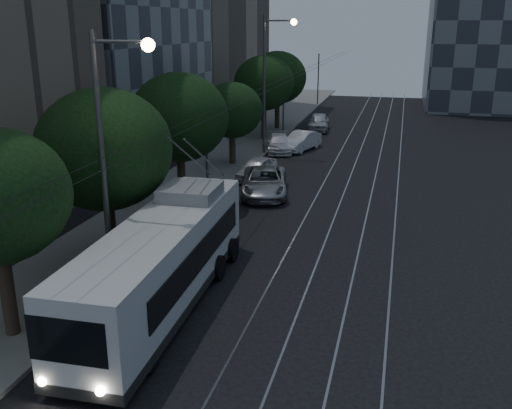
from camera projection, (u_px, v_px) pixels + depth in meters
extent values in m
plane|color=black|center=(256.00, 294.00, 20.76)|extent=(120.00, 120.00, 0.00)
cube|color=gray|center=(225.00, 159.00, 40.96)|extent=(5.00, 90.00, 0.15)
cube|color=gray|center=(333.00, 167.00, 39.14)|extent=(0.08, 90.00, 0.02)
cube|color=gray|center=(354.00, 168.00, 38.79)|extent=(0.08, 90.00, 0.02)
cube|color=gray|center=(377.00, 169.00, 38.42)|extent=(0.08, 90.00, 0.02)
cube|color=gray|center=(399.00, 171.00, 38.08)|extent=(0.08, 90.00, 0.02)
cylinder|color=black|center=(275.00, 82.00, 38.41)|extent=(0.02, 90.00, 0.02)
cylinder|color=black|center=(285.00, 83.00, 38.25)|extent=(0.02, 90.00, 0.02)
cylinder|color=#525254|center=(207.00, 149.00, 30.33)|extent=(0.14, 0.14, 6.00)
cylinder|color=#525254|center=(283.00, 101.00, 48.77)|extent=(0.14, 0.14, 6.00)
cylinder|color=#525254|center=(318.00, 80.00, 67.22)|extent=(0.14, 0.14, 6.00)
cube|color=#BAB9BC|center=(162.00, 261.00, 19.40)|extent=(2.81, 11.66, 2.75)
cube|color=black|center=(164.00, 293.00, 19.77)|extent=(2.85, 11.70, 0.34)
cube|color=black|center=(167.00, 252.00, 19.81)|extent=(2.80, 9.25, 1.01)
cube|color=black|center=(67.00, 341.00, 14.00)|extent=(2.16, 0.15, 1.26)
cube|color=black|center=(215.00, 205.00, 24.65)|extent=(1.96, 0.14, 0.97)
cube|color=green|center=(63.00, 310.00, 13.74)|extent=(1.55, 0.11, 0.31)
cube|color=gray|center=(190.00, 192.00, 21.58)|extent=(2.13, 2.19, 0.48)
sphere|color=white|center=(42.00, 381.00, 14.53)|extent=(0.25, 0.25, 0.25)
sphere|color=white|center=(100.00, 391.00, 14.14)|extent=(0.25, 0.25, 0.25)
cylinder|color=#525254|center=(192.00, 158.00, 22.26)|extent=(0.06, 4.37, 2.47)
cylinder|color=#525254|center=(206.00, 159.00, 22.12)|extent=(0.06, 4.37, 2.47)
cylinder|color=black|center=(75.00, 344.00, 16.63)|extent=(0.29, 0.97, 0.97)
cylinder|color=black|center=(150.00, 356.00, 16.07)|extent=(0.29, 0.97, 0.97)
cylinder|color=black|center=(162.00, 261.00, 22.41)|extent=(0.29, 0.97, 0.97)
cylinder|color=black|center=(219.00, 268.00, 21.85)|extent=(0.29, 0.97, 0.97)
cylinder|color=black|center=(179.00, 245.00, 24.12)|extent=(0.29, 0.97, 0.97)
cylinder|color=black|center=(233.00, 250.00, 23.56)|extent=(0.29, 0.97, 0.97)
imported|color=#9B9DA2|center=(264.00, 182.00, 32.57)|extent=(3.61, 5.85, 1.51)
imported|color=silver|center=(257.00, 169.00, 35.80)|extent=(2.19, 4.19, 1.36)
imported|color=silver|center=(279.00, 143.00, 43.50)|extent=(2.89, 4.76, 1.29)
imported|color=silver|center=(301.00, 141.00, 44.00)|extent=(2.75, 4.59, 1.43)
imported|color=#B4B4B8|center=(319.00, 122.00, 52.03)|extent=(2.18, 4.65, 1.54)
cylinder|color=black|center=(8.00, 294.00, 17.51)|extent=(0.44, 0.44, 2.96)
cylinder|color=black|center=(111.00, 230.00, 23.23)|extent=(0.44, 0.44, 2.74)
ellipsoid|color=black|center=(104.00, 149.00, 22.20)|extent=(5.33, 5.33, 4.80)
cylinder|color=black|center=(182.00, 180.00, 30.42)|extent=(0.44, 0.44, 2.86)
ellipsoid|color=black|center=(179.00, 117.00, 29.40)|extent=(5.12, 5.12, 4.60)
cylinder|color=black|center=(232.00, 149.00, 39.20)|extent=(0.44, 0.44, 2.25)
ellipsoid|color=black|center=(232.00, 110.00, 38.38)|extent=(4.17, 4.17, 3.76)
cylinder|color=black|center=(264.00, 123.00, 47.52)|extent=(0.44, 0.44, 2.87)
ellipsoid|color=black|center=(264.00, 83.00, 46.52)|extent=(4.94, 4.94, 4.45)
cylinder|color=black|center=(277.00, 115.00, 52.31)|extent=(0.44, 0.44, 2.76)
ellipsoid|color=black|center=(278.00, 78.00, 51.29)|extent=(5.21, 5.21, 4.69)
cylinder|color=#525254|center=(103.00, 169.00, 19.65)|extent=(0.20, 0.20, 9.24)
cylinder|color=#525254|center=(121.00, 42.00, 18.11)|extent=(2.03, 0.12, 0.12)
sphere|color=#FDCB8B|center=(148.00, 45.00, 17.92)|extent=(0.44, 0.44, 0.44)
cylinder|color=#525254|center=(264.00, 87.00, 41.24)|extent=(0.20, 0.20, 9.98)
cylinder|color=#525254|center=(280.00, 20.00, 39.58)|extent=(2.19, 0.12, 0.12)
sphere|color=#FDCB8B|center=(294.00, 22.00, 39.38)|extent=(0.44, 0.44, 0.44)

